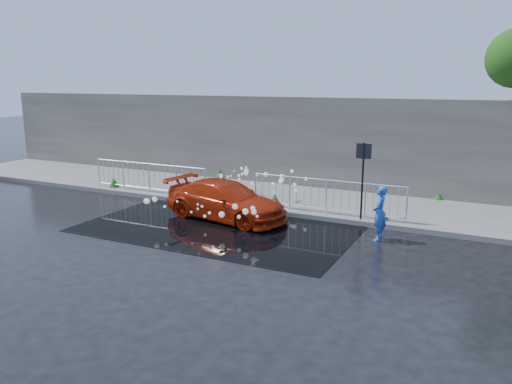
% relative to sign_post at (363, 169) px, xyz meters
% --- Properties ---
extents(ground, '(90.00, 90.00, 0.00)m').
position_rel_sign_post_xyz_m(ground, '(-4.20, -3.10, -1.72)').
color(ground, black).
rests_on(ground, ground).
extents(pavement, '(30.00, 4.00, 0.15)m').
position_rel_sign_post_xyz_m(pavement, '(-4.20, 1.90, -1.65)').
color(pavement, '#5D5D58').
rests_on(pavement, ground).
extents(curb, '(30.00, 0.25, 0.16)m').
position_rel_sign_post_xyz_m(curb, '(-4.20, -0.10, -1.64)').
color(curb, '#5D5D58').
rests_on(curb, ground).
extents(retaining_wall, '(30.00, 0.60, 3.50)m').
position_rel_sign_post_xyz_m(retaining_wall, '(-4.20, 4.10, 0.18)').
color(retaining_wall, '#524C45').
rests_on(retaining_wall, pavement).
extents(puddle, '(8.00, 5.00, 0.01)m').
position_rel_sign_post_xyz_m(puddle, '(-3.70, -2.10, -1.72)').
color(puddle, black).
rests_on(puddle, ground).
extents(sign_post, '(0.45, 0.06, 2.50)m').
position_rel_sign_post_xyz_m(sign_post, '(0.00, 0.00, 0.00)').
color(sign_post, black).
rests_on(sign_post, ground).
extents(railing_left, '(5.05, 0.05, 1.10)m').
position_rel_sign_post_xyz_m(railing_left, '(-8.20, 0.25, -0.99)').
color(railing_left, silver).
rests_on(railing_left, pavement).
extents(railing_right, '(5.05, 0.05, 1.10)m').
position_rel_sign_post_xyz_m(railing_right, '(-1.20, 0.25, -0.99)').
color(railing_right, silver).
rests_on(railing_right, pavement).
extents(weeds, '(12.17, 3.93, 0.43)m').
position_rel_sign_post_xyz_m(weeds, '(-4.72, 1.37, -1.39)').
color(weeds, '#1F4612').
rests_on(weeds, pavement).
extents(water_spray, '(3.59, 5.80, 1.00)m').
position_rel_sign_post_xyz_m(water_spray, '(-4.10, -0.30, -0.95)').
color(water_spray, white).
rests_on(water_spray, ground).
extents(red_car, '(4.36, 2.33, 1.20)m').
position_rel_sign_post_xyz_m(red_car, '(-3.99, -1.29, -1.12)').
color(red_car, '#A82106').
rests_on(red_car, ground).
extents(person, '(0.40, 0.58, 1.52)m').
position_rel_sign_post_xyz_m(person, '(0.83, -1.30, -0.96)').
color(person, blue).
rests_on(person, ground).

